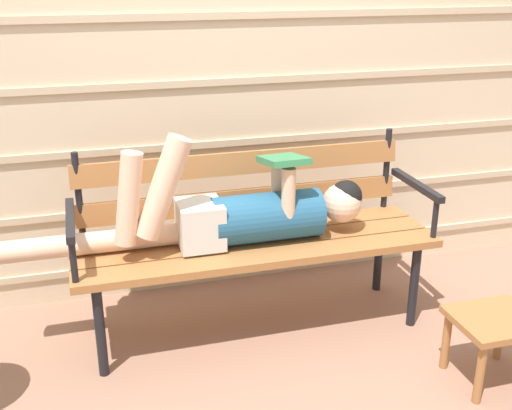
{
  "coord_description": "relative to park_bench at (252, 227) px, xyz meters",
  "views": [
    {
      "loc": [
        -0.75,
        -2.45,
        1.69
      ],
      "look_at": [
        0.0,
        0.16,
        0.65
      ],
      "focal_mm": 44.38,
      "sensor_mm": 36.0,
      "label": 1
    }
  ],
  "objects": [
    {
      "name": "ground_plane",
      "position": [
        0.0,
        -0.24,
        -0.51
      ],
      "size": [
        12.0,
        12.0,
        0.0
      ],
      "primitive_type": "plane",
      "color": "#936B56"
    },
    {
      "name": "park_bench",
      "position": [
        0.0,
        0.0,
        0.0
      ],
      "size": [
        1.7,
        0.51,
        0.89
      ],
      "color": "#9E6638",
      "rests_on": "ground"
    },
    {
      "name": "reclining_person",
      "position": [
        -0.1,
        -0.07,
        0.11
      ],
      "size": [
        1.7,
        0.26,
        0.56
      ],
      "color": "#23567A"
    },
    {
      "name": "house_siding",
      "position": [
        0.0,
        0.49,
        0.62
      ],
      "size": [
        4.37,
        0.08,
        2.25
      ],
      "color": "beige",
      "rests_on": "ground"
    },
    {
      "name": "footstool",
      "position": [
        0.85,
        -0.75,
        -0.26
      ],
      "size": [
        0.35,
        0.31,
        0.31
      ],
      "color": "#9E6638",
      "rests_on": "ground"
    }
  ]
}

